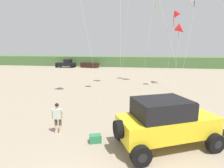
{
  "coord_description": "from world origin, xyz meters",
  "views": [
    {
      "loc": [
        1.96,
        -3.62,
        4.42
      ],
      "look_at": [
        0.35,
        5.51,
        2.61
      ],
      "focal_mm": 28.85,
      "sensor_mm": 36.0,
      "label": 1
    }
  ],
  "objects_px": {
    "kite_yellow_diamond": "(180,30)",
    "distant_sedan": "(90,65)",
    "person_watching": "(58,116)",
    "kite_pink_ribbon": "(175,15)",
    "cooler_box": "(95,139)",
    "distant_pickup": "(66,63)",
    "jeep": "(166,122)"
  },
  "relations": [
    {
      "from": "kite_pink_ribbon",
      "to": "jeep",
      "type": "bearing_deg",
      "value": -99.04
    },
    {
      "from": "cooler_box",
      "to": "distant_pickup",
      "type": "relative_size",
      "value": 0.12
    },
    {
      "from": "cooler_box",
      "to": "kite_yellow_diamond",
      "type": "bearing_deg",
      "value": 46.4
    },
    {
      "from": "cooler_box",
      "to": "kite_yellow_diamond",
      "type": "relative_size",
      "value": 0.08
    },
    {
      "from": "person_watching",
      "to": "distant_pickup",
      "type": "relative_size",
      "value": 0.36
    },
    {
      "from": "person_watching",
      "to": "cooler_box",
      "type": "distance_m",
      "value": 2.39
    },
    {
      "from": "jeep",
      "to": "person_watching",
      "type": "xyz_separation_m",
      "value": [
        -5.44,
        0.37,
        -0.26
      ]
    },
    {
      "from": "kite_yellow_diamond",
      "to": "distant_sedan",
      "type": "bearing_deg",
      "value": 131.99
    },
    {
      "from": "cooler_box",
      "to": "distant_sedan",
      "type": "distance_m",
      "value": 35.51
    },
    {
      "from": "person_watching",
      "to": "kite_yellow_diamond",
      "type": "xyz_separation_m",
      "value": [
        8.45,
        14.6,
        5.69
      ]
    },
    {
      "from": "jeep",
      "to": "distant_sedan",
      "type": "distance_m",
      "value": 36.4
    },
    {
      "from": "jeep",
      "to": "kite_yellow_diamond",
      "type": "relative_size",
      "value": 0.68
    },
    {
      "from": "distant_pickup",
      "to": "kite_yellow_diamond",
      "type": "distance_m",
      "value": 29.67
    },
    {
      "from": "distant_sedan",
      "to": "distant_pickup",
      "type": "bearing_deg",
      "value": -162.85
    },
    {
      "from": "distant_pickup",
      "to": "distant_sedan",
      "type": "relative_size",
      "value": 1.11
    },
    {
      "from": "person_watching",
      "to": "cooler_box",
      "type": "relative_size",
      "value": 2.98
    },
    {
      "from": "distant_pickup",
      "to": "distant_sedan",
      "type": "bearing_deg",
      "value": 3.44
    },
    {
      "from": "person_watching",
      "to": "kite_yellow_diamond",
      "type": "bearing_deg",
      "value": 59.94
    },
    {
      "from": "cooler_box",
      "to": "kite_pink_ribbon",
      "type": "relative_size",
      "value": 0.07
    },
    {
      "from": "cooler_box",
      "to": "kite_yellow_diamond",
      "type": "xyz_separation_m",
      "value": [
        6.26,
        15.2,
        6.44
      ]
    },
    {
      "from": "person_watching",
      "to": "distant_pickup",
      "type": "height_order",
      "value": "distant_pickup"
    },
    {
      "from": "person_watching",
      "to": "kite_pink_ribbon",
      "type": "relative_size",
      "value": 0.2
    },
    {
      "from": "jeep",
      "to": "distant_sedan",
      "type": "xyz_separation_m",
      "value": [
        -13.83,
        33.67,
        -0.6
      ]
    },
    {
      "from": "cooler_box",
      "to": "distant_sedan",
      "type": "relative_size",
      "value": 0.13
    },
    {
      "from": "jeep",
      "to": "person_watching",
      "type": "height_order",
      "value": "jeep"
    },
    {
      "from": "cooler_box",
      "to": "kite_yellow_diamond",
      "type": "distance_m",
      "value": 17.65
    },
    {
      "from": "kite_pink_ribbon",
      "to": "kite_yellow_diamond",
      "type": "xyz_separation_m",
      "value": [
        0.96,
        2.09,
        -1.26
      ]
    },
    {
      "from": "cooler_box",
      "to": "distant_pickup",
      "type": "distance_m",
      "value": 37.33
    },
    {
      "from": "person_watching",
      "to": "distant_pickup",
      "type": "distance_m",
      "value": 35.87
    },
    {
      "from": "kite_pink_ribbon",
      "to": "kite_yellow_diamond",
      "type": "bearing_deg",
      "value": 65.38
    },
    {
      "from": "cooler_box",
      "to": "distant_pickup",
      "type": "height_order",
      "value": "distant_pickup"
    },
    {
      "from": "jeep",
      "to": "person_watching",
      "type": "relative_size",
      "value": 3.0
    }
  ]
}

